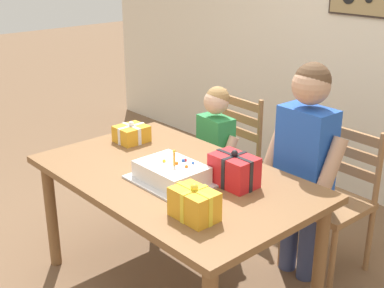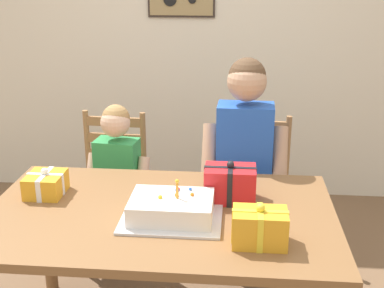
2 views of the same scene
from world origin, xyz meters
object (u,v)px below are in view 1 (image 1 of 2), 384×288
dining_table (174,189)px  child_older (305,152)px  gift_box_beside_cake (194,204)px  chair_left (226,157)px  birthday_cake (171,173)px  chair_right (333,200)px  gift_box_corner_small (234,170)px  gift_box_red_large (132,134)px  child_younger (215,146)px

dining_table → child_older: 0.79m
gift_box_beside_cake → chair_left: gift_box_beside_cake is taller
gift_box_beside_cake → child_older: bearing=93.4°
birthday_cake → chair_right: 1.09m
gift_box_corner_small → chair_right: (0.15, 0.74, -0.36)m
gift_box_red_large → child_younger: size_ratio=0.19×
gift_box_beside_cake → chair_right: 1.18m
birthday_cake → gift_box_corner_small: 0.33m
gift_box_red_large → gift_box_beside_cake: gift_box_beside_cake is taller
dining_table → gift_box_corner_small: size_ratio=6.50×
child_younger → birthday_cake: bearing=-60.5°
gift_box_corner_small → child_older: (0.07, 0.52, -0.02)m
chair_right → child_younger: bearing=-165.2°
dining_table → gift_box_beside_cake: bearing=-29.2°
gift_box_beside_cake → birthday_cake: bearing=154.9°
dining_table → child_older: size_ratio=1.19×
chair_left → gift_box_beside_cake: bearing=-51.4°
gift_box_corner_small → chair_right: 0.84m
gift_box_red_large → child_younger: bearing=67.3°
chair_left → child_older: bearing=-14.4°
dining_table → gift_box_red_large: bearing=167.1°
birthday_cake → gift_box_beside_cake: birthday_cake is taller
birthday_cake → child_younger: child_younger is taller
gift_box_beside_cake → child_younger: bearing=131.0°
birthday_cake → chair_left: (-0.53, 0.96, -0.33)m
birthday_cake → gift_box_beside_cake: size_ratio=1.98×
dining_table → child_younger: size_ratio=1.50×
chair_right → child_older: bearing=-110.7°
dining_table → child_younger: child_younger is taller
child_older → child_younger: (-0.74, 0.00, -0.17)m
gift_box_corner_small → chair_left: 1.13m
chair_left → child_younger: bearing=-63.6°
gift_box_red_large → child_older: (0.96, 0.54, 0.02)m
dining_table → chair_left: size_ratio=1.73×
gift_box_corner_small → child_younger: child_younger is taller
birthday_cake → child_older: size_ratio=0.33×
gift_box_corner_small → chair_left: gift_box_corner_small is taller
gift_box_red_large → gift_box_corner_small: (0.89, 0.02, 0.03)m
gift_box_red_large → child_older: bearing=29.1°
gift_box_beside_cake → gift_box_corner_small: bearing=107.7°
gift_box_red_large → gift_box_beside_cake: bearing=-20.4°
gift_box_corner_small → chair_left: size_ratio=0.27×
child_older → child_younger: size_ratio=1.26×
gift_box_corner_small → child_younger: 0.87m
chair_left → child_younger: size_ratio=0.87×
dining_table → gift_box_corner_small: (0.31, 0.15, 0.17)m
birthday_cake → chair_right: size_ratio=0.48×
birthday_cake → gift_box_corner_small: bearing=41.2°
birthday_cake → gift_box_corner_small: (0.25, 0.22, 0.03)m
gift_box_beside_cake → chair_right: bearing=88.6°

